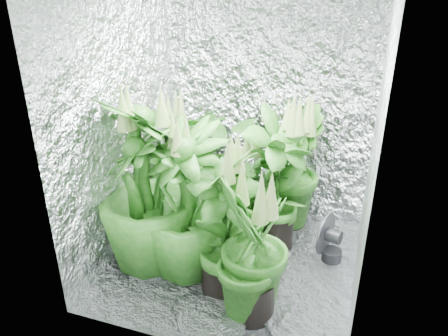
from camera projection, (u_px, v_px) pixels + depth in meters
ground at (235, 261)px, 3.06m from camera, size 1.60×1.60×0.00m
walls at (237, 126)px, 2.64m from camera, size 1.62×1.62×2.00m
plant_a at (188, 158)px, 3.47m from camera, size 1.04×1.04×1.03m
plant_b at (275, 183)px, 3.02m from camera, size 0.75×0.75×1.12m
plant_c at (291, 169)px, 3.33m from camera, size 0.66×0.66×1.04m
plant_d at (145, 187)px, 2.79m from camera, size 0.86×0.86×1.26m
plant_e at (240, 190)px, 3.08m from camera, size 0.89×0.89×0.92m
plant_f at (225, 224)px, 2.58m from camera, size 0.63×0.63×1.08m
plant_g at (253, 251)px, 2.41m from camera, size 0.51×0.51×0.98m
plant_h at (186, 203)px, 2.75m from camera, size 0.76×0.76×1.12m
circulation_fan at (329, 241)px, 3.02m from camera, size 0.17×0.30×0.35m
plant_label at (261, 277)px, 2.43m from camera, size 0.06×0.05×0.09m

